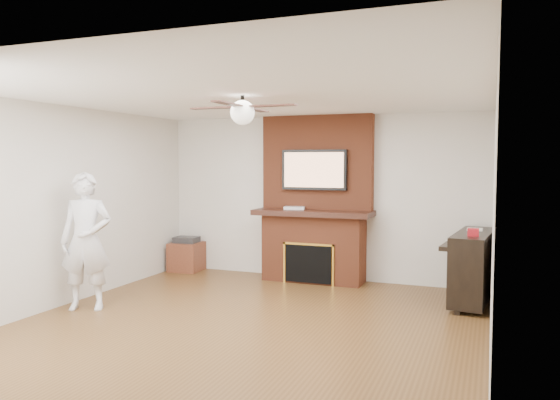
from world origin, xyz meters
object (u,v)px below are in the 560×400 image
at_px(person, 86,241).
at_px(piano, 473,265).
at_px(side_table, 187,255).
at_px(fireplace, 315,215).

distance_m(person, piano, 4.83).
relative_size(side_table, piano, 0.40).
bearing_deg(side_table, piano, -10.32).
bearing_deg(side_table, fireplace, -2.45).
relative_size(fireplace, person, 1.49).
height_order(person, side_table, person).
xyz_separation_m(fireplace, piano, (2.28, -0.55, -0.51)).
distance_m(fireplace, piano, 2.40).
height_order(fireplace, side_table, fireplace).
height_order(fireplace, piano, fireplace).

